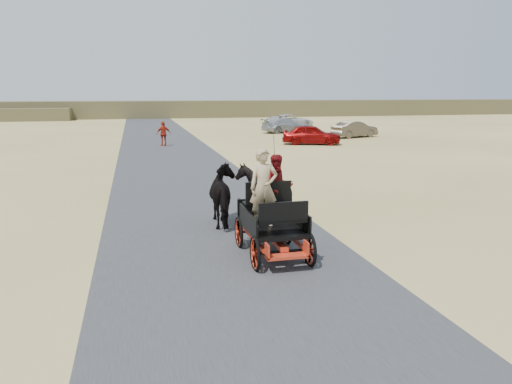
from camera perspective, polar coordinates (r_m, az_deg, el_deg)
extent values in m
plane|color=tan|center=(13.26, -4.42, -5.15)|extent=(140.00, 140.00, 0.00)
cube|color=#38383A|center=(13.26, -4.42, -5.13)|extent=(6.00, 140.00, 0.01)
cube|color=brown|center=(74.62, -12.31, 9.21)|extent=(140.00, 6.00, 2.40)
imported|color=black|center=(14.30, -3.47, -0.40)|extent=(0.91, 2.01, 1.70)
imported|color=black|center=(14.53, 0.80, -0.19)|extent=(1.37, 1.54, 1.70)
imported|color=tan|center=(11.40, 0.87, 0.52)|extent=(0.66, 0.43, 1.80)
imported|color=#660C0F|center=(12.07, 2.51, 0.58)|extent=(0.77, 0.60, 1.58)
imported|color=#A82513|center=(35.62, -10.52, 6.56)|extent=(1.08, 0.63, 1.73)
imported|color=maroon|center=(36.35, 6.37, 6.54)|extent=(4.51, 3.05, 1.43)
imported|color=brown|center=(42.52, 11.21, 7.04)|extent=(4.32, 2.65, 1.35)
imported|color=#B2B2B7|center=(46.58, 3.48, 7.61)|extent=(4.93, 2.75, 1.35)
imported|color=silver|center=(53.51, 3.93, 8.12)|extent=(5.19, 2.78, 1.39)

